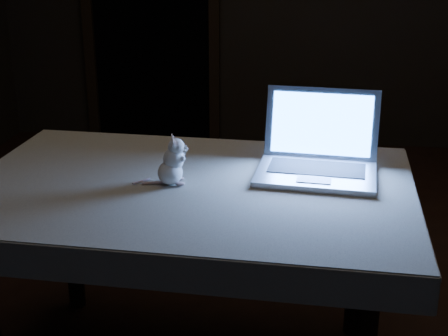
# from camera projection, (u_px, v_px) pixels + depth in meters

# --- Properties ---
(floor) EXTENTS (5.00, 5.00, 0.00)m
(floor) POSITION_uv_depth(u_px,v_px,m) (277.00, 320.00, 2.80)
(floor) COLOR black
(floor) RESTS_ON ground
(doorway) EXTENTS (1.06, 0.36, 2.13)m
(doorway) POSITION_uv_depth(u_px,v_px,m) (150.00, 2.00, 4.88)
(doorway) COLOR black
(doorway) RESTS_ON back_wall
(table) EXTENTS (1.45, 0.97, 0.76)m
(table) POSITION_uv_depth(u_px,v_px,m) (191.00, 282.00, 2.36)
(table) COLOR black
(table) RESTS_ON floor
(tablecloth) EXTENTS (1.71, 1.33, 0.11)m
(tablecloth) POSITION_uv_depth(u_px,v_px,m) (213.00, 198.00, 2.24)
(tablecloth) COLOR #BAB39D
(tablecloth) RESTS_ON table
(laptop) EXTENTS (0.45, 0.40, 0.28)m
(laptop) POSITION_uv_depth(u_px,v_px,m) (318.00, 139.00, 2.23)
(laptop) COLOR #ABABAF
(laptop) RESTS_ON tablecloth
(plush_mouse) EXTENTS (0.13, 0.13, 0.17)m
(plush_mouse) POSITION_uv_depth(u_px,v_px,m) (170.00, 160.00, 2.19)
(plush_mouse) COLOR white
(plush_mouse) RESTS_ON tablecloth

